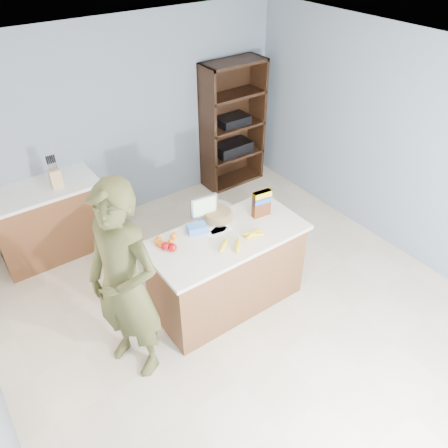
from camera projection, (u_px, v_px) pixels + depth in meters
floor at (244, 318)px, 4.52m from camera, size 4.50×5.00×0.02m
walls at (249, 180)px, 3.53m from camera, size 4.52×5.02×2.51m
counter_peninsula at (227, 272)px, 4.47m from camera, size 1.56×0.76×0.90m
back_cabinet at (49, 221)px, 5.12m from camera, size 1.24×0.62×0.90m
shelving_unit at (231, 127)px, 6.26m from camera, size 0.90×0.40×1.80m
person at (125, 286)px, 3.54m from camera, size 0.71×0.83×1.92m
knife_block at (55, 178)px, 4.81m from camera, size 0.12×0.10×0.31m
envelopes at (219, 230)px, 4.24m from camera, size 0.29×0.18×0.00m
bananas at (242, 240)px, 4.08m from camera, size 0.55×0.26×0.05m
apples at (169, 247)px, 3.97m from camera, size 0.12×0.13×0.08m
oranges at (164, 241)px, 4.06m from camera, size 0.23×0.16×0.06m
blue_carton at (197, 228)px, 4.20m from camera, size 0.21×0.16×0.08m
salad_bowl at (218, 214)px, 4.36m from camera, size 0.30×0.30×0.13m
tv at (204, 207)px, 4.28m from camera, size 0.28×0.12×0.28m
cereal_box at (262, 202)px, 4.34m from camera, size 0.20×0.09×0.28m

